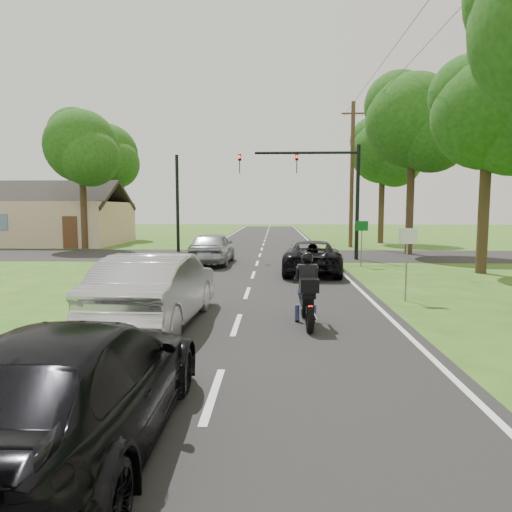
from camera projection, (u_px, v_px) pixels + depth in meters
The scene contains 19 objects.
ground at pixel (237, 325), 10.55m from camera, with size 140.00×140.00×0.00m, color #2C5618.
road at pixel (255, 269), 20.49m from camera, with size 8.00×100.00×0.01m, color black.
cross_road at pixel (260, 255), 26.45m from camera, with size 60.00×7.00×0.01m, color black.
motorcycle_rider at pixel (307, 297), 10.43m from camera, with size 0.57×2.00×1.72m.
dark_suv at pixel (313, 257), 18.98m from camera, with size 2.29×4.96×1.38m, color black.
silver_sedan at pixel (157, 289), 10.50m from camera, with size 1.76×5.05×1.66m, color silver.
silver_suv at pixel (212, 248), 22.12m from camera, with size 1.85×4.61×1.57m, color #9DA0A4.
dark_car_behind at pixel (76, 386), 5.00m from camera, with size 2.03×5.00×1.45m, color black.
traffic_signal at pixel (322, 181), 23.90m from camera, with size 6.38×0.44×6.00m.
signal_pole_far at pixel (178, 204), 28.35m from camera, with size 0.20×0.20×6.00m, color black.
utility_pole_far at pixel (352, 174), 31.64m from camera, with size 1.60×0.28×10.00m.
sign_white at pixel (407, 246), 13.15m from camera, with size 0.55×0.07×2.12m.
sign_green at pixel (362, 232), 21.10m from camera, with size 0.55×0.07×2.12m.
tree_row_c at pixel (497, 120), 18.25m from camera, with size 4.80×4.65×8.76m.
tree_row_d at pixel (419, 126), 26.06m from camera, with size 5.76×5.58×10.45m.
tree_row_e at pixel (387, 155), 35.07m from camera, with size 5.28×5.12×9.61m.
tree_left_near at pixel (84, 150), 30.03m from camera, with size 5.12×4.96×9.22m.
tree_left_far at pixel (109, 158), 39.97m from camera, with size 5.76×5.58×10.14m.
house at pixel (55, 221), 34.89m from camera, with size 10.20×8.00×4.84m.
Camera 1 is at (0.88, -10.30, 2.67)m, focal length 32.00 mm.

